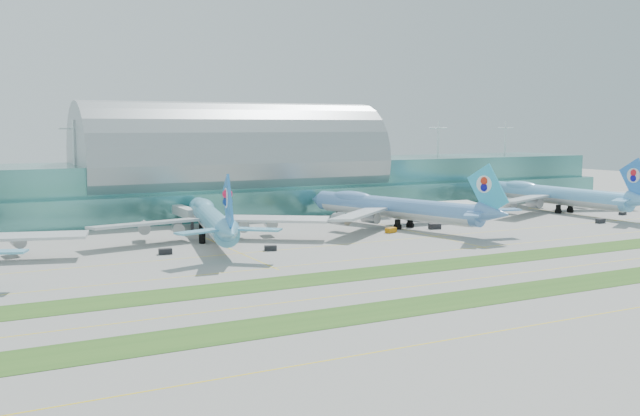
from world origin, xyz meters
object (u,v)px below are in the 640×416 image
airliner_d (555,194)px  terminal (234,176)px  airliner_b (211,218)px  airliner_c (393,206)px

airliner_d → terminal: bearing=151.1°
terminal → airliner_b: bearing=-116.2°
airliner_b → airliner_c: size_ratio=0.99×
airliner_b → terminal: bearing=75.4°
airliner_c → airliner_d: (81.13, 6.75, 0.01)m
airliner_b → airliner_c: (63.74, -0.91, 0.21)m
airliner_c → airliner_d: bearing=-12.4°
terminal → airliner_c: terminal is taller
airliner_d → airliner_c: bearing=-176.9°
terminal → airliner_d: terminal is taller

